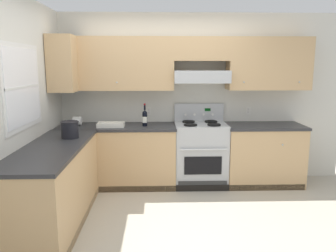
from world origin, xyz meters
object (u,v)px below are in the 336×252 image
at_px(stove, 200,153).
at_px(paper_towel_roll, 77,121).
at_px(bucket, 70,129).
at_px(bowl, 111,125).
at_px(wine_bottle, 145,117).

distance_m(stove, paper_towel_roll, 1.89).
distance_m(bucket, paper_towel_roll, 0.88).
xyz_separation_m(bowl, bucket, (-0.40, -0.73, 0.09)).
bearing_deg(stove, bowl, -175.76).
distance_m(wine_bottle, bucket, 1.17).
height_order(bowl, bucket, bucket).
xyz_separation_m(stove, bowl, (-1.31, -0.10, 0.45)).
bearing_deg(paper_towel_roll, bowl, -15.72).
distance_m(wine_bottle, bowl, 0.50).
bearing_deg(wine_bottle, stove, 3.50).
relative_size(stove, paper_towel_roll, 9.43).
height_order(bowl, paper_towel_roll, paper_towel_roll).
height_order(wine_bottle, bowl, wine_bottle).
xyz_separation_m(stove, wine_bottle, (-0.82, -0.05, 0.56)).
relative_size(stove, bowl, 3.12).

